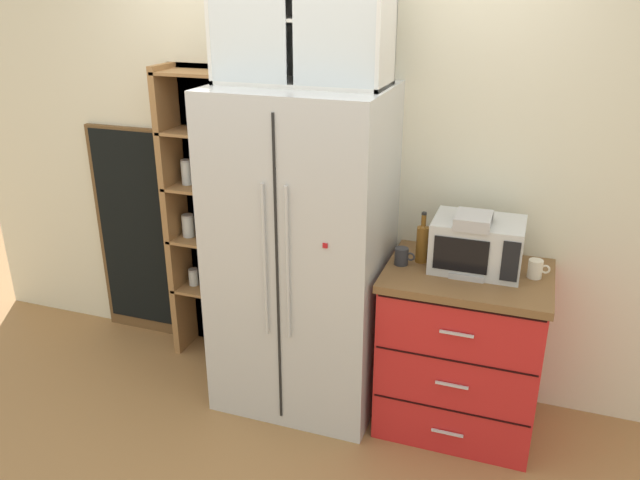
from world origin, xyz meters
TOP-DOWN VIEW (x-y plane):
  - ground_plane at (0.00, 0.00)m, footprint 10.67×10.67m
  - wall_back_cream at (0.00, 0.40)m, footprint 4.97×0.10m
  - refrigerator at (0.00, 0.01)m, footprint 0.89×0.71m
  - pantry_shelf_column at (-0.72, 0.29)m, footprint 0.50×0.28m
  - counter_cabinet at (0.88, 0.04)m, footprint 0.82×0.65m
  - microwave at (0.90, 0.09)m, footprint 0.44×0.33m
  - coffee_maker at (0.88, 0.05)m, footprint 0.17×0.20m
  - mug_charcoal at (0.54, 0.01)m, footprint 0.11×0.07m
  - mug_cream at (1.19, 0.08)m, footprint 0.11×0.07m
  - bottle_amber at (0.63, 0.09)m, footprint 0.06×0.06m
  - bottle_green at (0.88, 0.10)m, footprint 0.06×0.06m
  - upper_cabinet at (0.00, 0.05)m, footprint 0.85×0.32m
  - chalkboard_menu at (-1.29, 0.33)m, footprint 0.60×0.04m

SIDE VIEW (x-z plane):
  - ground_plane at x=0.00m, z-range 0.00..0.00m
  - counter_cabinet at x=0.88m, z-range 0.00..0.90m
  - chalkboard_menu at x=-1.29m, z-range 0.00..1.42m
  - refrigerator at x=0.00m, z-range 0.00..1.78m
  - pantry_shelf_column at x=-0.72m, z-range 0.02..1.84m
  - mug_charcoal at x=0.54m, z-range 0.90..0.99m
  - mug_cream at x=1.19m, z-range 0.90..0.99m
  - bottle_green at x=0.88m, z-range 0.88..1.14m
  - bottle_amber at x=0.63m, z-range 0.88..1.15m
  - microwave at x=0.90m, z-range 0.90..1.16m
  - coffee_maker at x=0.88m, z-range 0.90..1.21m
  - wall_back_cream at x=0.00m, z-range 0.00..2.55m
  - upper_cabinet at x=0.00m, z-range 1.78..2.39m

